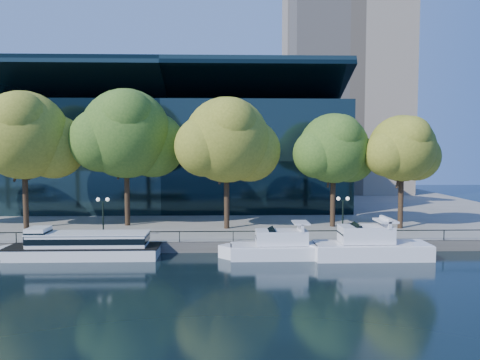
{
  "coord_description": "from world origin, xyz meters",
  "views": [
    {
      "loc": [
        4.29,
        -39.93,
        9.78
      ],
      "look_at": [
        5.79,
        8.0,
        6.43
      ],
      "focal_mm": 35.0,
      "sensor_mm": 36.0,
      "label": 1
    }
  ],
  "objects_px": {
    "tour_boat": "(80,245)",
    "tree_4": "(335,150)",
    "lamp_2": "(343,208)",
    "lamp_1": "(103,209)",
    "tree_1": "(25,137)",
    "tree_5": "(403,150)",
    "tree_2": "(128,135)",
    "cruiser_near": "(282,247)",
    "cruiser_far": "(366,245)",
    "tree_3": "(228,142)"
  },
  "relations": [
    {
      "from": "tree_1",
      "to": "tree_4",
      "type": "bearing_deg",
      "value": 0.35
    },
    {
      "from": "tour_boat",
      "to": "tree_2",
      "type": "xyz_separation_m",
      "value": [
        2.01,
        11.39,
        9.93
      ]
    },
    {
      "from": "tree_5",
      "to": "cruiser_near",
      "type": "bearing_deg",
      "value": -147.27
    },
    {
      "from": "tree_3",
      "to": "tree_5",
      "type": "distance_m",
      "value": 18.88
    },
    {
      "from": "cruiser_far",
      "to": "tree_4",
      "type": "height_order",
      "value": "tree_4"
    },
    {
      "from": "lamp_1",
      "to": "lamp_2",
      "type": "distance_m",
      "value": 22.97
    },
    {
      "from": "tree_1",
      "to": "tree_3",
      "type": "xyz_separation_m",
      "value": [
        21.76,
        -0.69,
        -0.49
      ]
    },
    {
      "from": "tour_boat",
      "to": "tree_1",
      "type": "xyz_separation_m",
      "value": [
        -8.57,
        9.74,
        9.7
      ]
    },
    {
      "from": "lamp_1",
      "to": "tree_3",
      "type": "bearing_deg",
      "value": 25.73
    },
    {
      "from": "tree_1",
      "to": "tree_4",
      "type": "relative_size",
      "value": 1.18
    },
    {
      "from": "tree_2",
      "to": "lamp_1",
      "type": "distance_m",
      "value": 10.81
    },
    {
      "from": "cruiser_near",
      "to": "tree_2",
      "type": "bearing_deg",
      "value": 143.2
    },
    {
      "from": "tour_boat",
      "to": "tree_4",
      "type": "xyz_separation_m",
      "value": [
        24.92,
        9.95,
        8.33
      ]
    },
    {
      "from": "tree_2",
      "to": "tree_5",
      "type": "xyz_separation_m",
      "value": [
        30.03,
        -2.74,
        -1.59
      ]
    },
    {
      "from": "tour_boat",
      "to": "tree_4",
      "type": "bearing_deg",
      "value": 21.75
    },
    {
      "from": "tree_2",
      "to": "tree_4",
      "type": "bearing_deg",
      "value": -3.61
    },
    {
      "from": "lamp_1",
      "to": "tree_4",
      "type": "bearing_deg",
      "value": 15.7
    },
    {
      "from": "tree_5",
      "to": "lamp_2",
      "type": "distance_m",
      "value": 10.99
    },
    {
      "from": "tree_5",
      "to": "lamp_1",
      "type": "distance_m",
      "value": 31.76
    },
    {
      "from": "tour_boat",
      "to": "lamp_1",
      "type": "relative_size",
      "value": 3.6
    },
    {
      "from": "tree_3",
      "to": "tree_1",
      "type": "bearing_deg",
      "value": 178.18
    },
    {
      "from": "tree_2",
      "to": "lamp_1",
      "type": "xyz_separation_m",
      "value": [
        -0.79,
        -8.1,
        -7.12
      ]
    },
    {
      "from": "tour_boat",
      "to": "lamp_1",
      "type": "height_order",
      "value": "lamp_1"
    },
    {
      "from": "cruiser_far",
      "to": "tree_1",
      "type": "bearing_deg",
      "value": 162.37
    },
    {
      "from": "cruiser_near",
      "to": "tree_2",
      "type": "height_order",
      "value": "tree_2"
    },
    {
      "from": "tour_boat",
      "to": "lamp_2",
      "type": "xyz_separation_m",
      "value": [
        24.2,
        3.28,
        2.81
      ]
    },
    {
      "from": "tree_4",
      "to": "lamp_2",
      "type": "relative_size",
      "value": 3.1
    },
    {
      "from": "cruiser_far",
      "to": "tree_1",
      "type": "relative_size",
      "value": 0.77
    },
    {
      "from": "lamp_1",
      "to": "cruiser_far",
      "type": "bearing_deg",
      "value": -10.1
    },
    {
      "from": "tour_boat",
      "to": "lamp_2",
      "type": "distance_m",
      "value": 24.58
    },
    {
      "from": "tree_3",
      "to": "lamp_2",
      "type": "bearing_deg",
      "value": -27.64
    },
    {
      "from": "cruiser_far",
      "to": "tree_1",
      "type": "height_order",
      "value": "tree_1"
    },
    {
      "from": "tour_boat",
      "to": "tree_5",
      "type": "xyz_separation_m",
      "value": [
        32.04,
        8.65,
        8.34
      ]
    },
    {
      "from": "tree_3",
      "to": "lamp_2",
      "type": "height_order",
      "value": "tree_3"
    },
    {
      "from": "cruiser_near",
      "to": "tree_4",
      "type": "height_order",
      "value": "tree_4"
    },
    {
      "from": "tree_1",
      "to": "tree_5",
      "type": "relative_size",
      "value": 1.21
    },
    {
      "from": "tree_1",
      "to": "tree_2",
      "type": "xyz_separation_m",
      "value": [
        10.58,
        1.65,
        0.22
      ]
    },
    {
      "from": "cruiser_near",
      "to": "cruiser_far",
      "type": "relative_size",
      "value": 0.98
    },
    {
      "from": "cruiser_far",
      "to": "lamp_1",
      "type": "distance_m",
      "value": 24.51
    },
    {
      "from": "cruiser_near",
      "to": "tree_3",
      "type": "bearing_deg",
      "value": 116.15
    },
    {
      "from": "tour_boat",
      "to": "cruiser_near",
      "type": "distance_m",
      "value": 17.87
    },
    {
      "from": "tour_boat",
      "to": "tree_1",
      "type": "height_order",
      "value": "tree_1"
    },
    {
      "from": "tree_4",
      "to": "tree_2",
      "type": "bearing_deg",
      "value": 176.39
    },
    {
      "from": "lamp_1",
      "to": "tree_1",
      "type": "bearing_deg",
      "value": 146.6
    },
    {
      "from": "cruiser_near",
      "to": "tree_1",
      "type": "bearing_deg",
      "value": 158.88
    },
    {
      "from": "tour_boat",
      "to": "lamp_1",
      "type": "distance_m",
      "value": 4.49
    },
    {
      "from": "tree_1",
      "to": "lamp_1",
      "type": "height_order",
      "value": "tree_1"
    },
    {
      "from": "tree_2",
      "to": "lamp_1",
      "type": "relative_size",
      "value": 3.79
    },
    {
      "from": "cruiser_near",
      "to": "cruiser_far",
      "type": "distance_m",
      "value": 7.36
    },
    {
      "from": "tour_boat",
      "to": "tree_5",
      "type": "bearing_deg",
      "value": 15.1
    }
  ]
}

